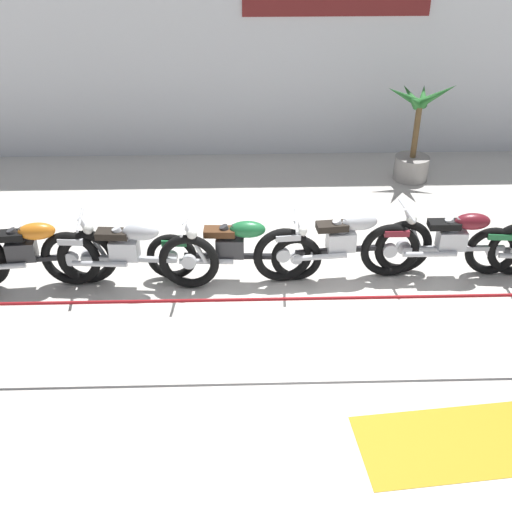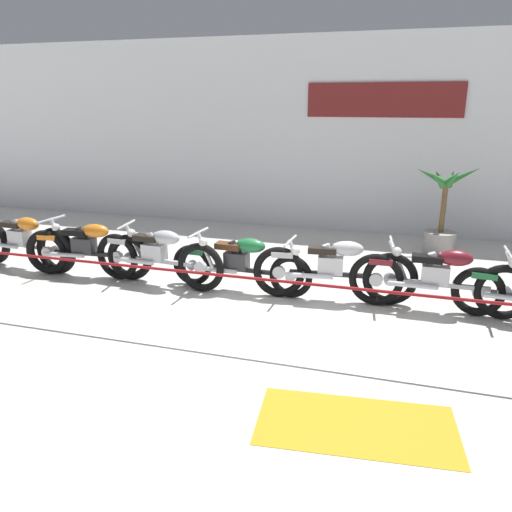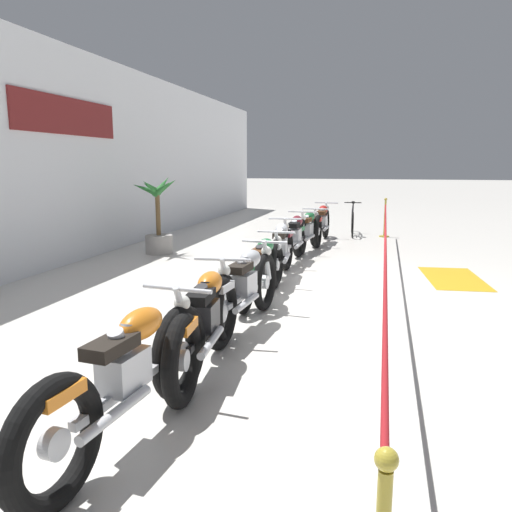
# 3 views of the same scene
# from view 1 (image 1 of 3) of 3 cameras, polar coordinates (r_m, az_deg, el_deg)

# --- Properties ---
(ground_plane) EXTENTS (120.00, 120.00, 0.00)m
(ground_plane) POSITION_cam_1_polar(r_m,az_deg,el_deg) (8.00, 3.62, -4.73)
(ground_plane) COLOR silver
(back_wall) EXTENTS (28.00, 0.29, 4.20)m
(back_wall) POSITION_cam_1_polar(r_m,az_deg,el_deg) (11.86, 1.81, 18.73)
(back_wall) COLOR white
(back_wall) RESTS_ON ground
(motorcycle_orange_1) EXTENTS (2.28, 0.62, 0.96)m
(motorcycle_orange_1) POSITION_cam_1_polar(r_m,az_deg,el_deg) (8.65, -19.66, 0.08)
(motorcycle_orange_1) COLOR black
(motorcycle_orange_1) RESTS_ON ground
(motorcycle_silver_2) EXTENTS (2.31, 0.62, 0.97)m
(motorcycle_silver_2) POSITION_cam_1_polar(r_m,az_deg,el_deg) (8.31, -11.18, 0.19)
(motorcycle_silver_2) COLOR black
(motorcycle_silver_2) RESTS_ON ground
(motorcycle_green_3) EXTENTS (2.30, 0.62, 0.91)m
(motorcycle_green_3) POSITION_cam_1_polar(r_m,az_deg,el_deg) (8.31, -1.90, 0.59)
(motorcycle_green_3) COLOR black
(motorcycle_green_3) RESTS_ON ground
(motorcycle_silver_4) EXTENTS (2.39, 0.63, 0.97)m
(motorcycle_silver_4) POSITION_cam_1_polar(r_m,az_deg,el_deg) (8.42, 7.91, 0.99)
(motorcycle_silver_4) COLOR black
(motorcycle_silver_4) RESTS_ON ground
(motorcycle_maroon_5) EXTENTS (2.45, 0.62, 0.97)m
(motorcycle_maroon_5) POSITION_cam_1_polar(r_m,az_deg,el_deg) (8.77, 17.30, 1.08)
(motorcycle_maroon_5) COLOR black
(motorcycle_maroon_5) RESTS_ON ground
(potted_palm_left_of_row) EXTENTS (1.18, 0.98, 1.73)m
(potted_palm_left_of_row) POSITION_cam_1_polar(r_m,az_deg,el_deg) (11.40, 13.90, 9.85)
(potted_palm_left_of_row) COLOR gray
(potted_palm_left_of_row) RESTS_ON ground
(stanchion_far_left) EXTENTS (12.27, 0.28, 1.05)m
(stanchion_far_left) POSITION_cam_1_polar(r_m,az_deg,el_deg) (6.75, -8.04, -4.85)
(stanchion_far_left) COLOR gold
(stanchion_far_left) RESTS_ON ground
(floor_banner) EXTENTS (1.89, 1.08, 0.01)m
(floor_banner) POSITION_cam_1_polar(r_m,az_deg,el_deg) (6.64, 17.07, -15.60)
(floor_banner) COLOR #B78E19
(floor_banner) RESTS_ON ground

